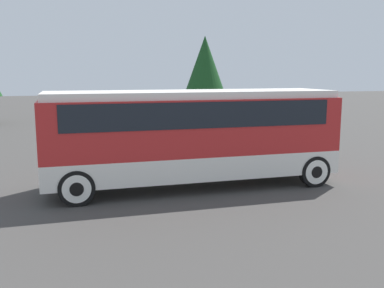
% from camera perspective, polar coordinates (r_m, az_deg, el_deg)
% --- Properties ---
extents(ground_plane, '(120.00, 120.00, 0.00)m').
position_cam_1_polar(ground_plane, '(13.84, 0.00, -5.62)').
color(ground_plane, '#423F3D').
extents(tour_bus, '(9.13, 2.56, 3.05)m').
position_cam_1_polar(tour_bus, '(13.50, 0.39, 1.93)').
color(tour_bus, silver).
rests_on(tour_bus, ground_plane).
extents(parked_car_near, '(4.68, 1.80, 1.30)m').
position_cam_1_polar(parked_car_near, '(19.87, 7.12, 0.85)').
color(parked_car_near, maroon).
rests_on(parked_car_near, ground_plane).
extents(parked_car_mid, '(4.73, 1.78, 1.34)m').
position_cam_1_polar(parked_car_mid, '(22.76, 3.34, 2.08)').
color(parked_car_mid, '#2D5638').
rests_on(parked_car_mid, ground_plane).
extents(tree_center, '(3.04, 3.04, 6.40)m').
position_cam_1_polar(tree_center, '(33.42, 1.73, 10.61)').
color(tree_center, brown).
rests_on(tree_center, ground_plane).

